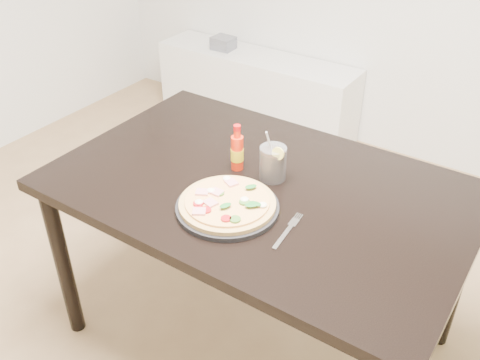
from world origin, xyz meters
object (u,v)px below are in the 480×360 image
Objects in this scene: fork at (288,230)px; media_console at (256,91)px; pizza at (227,203)px; plate at (227,207)px; cola_cup at (273,164)px; dining_table at (259,203)px; hot_sauce_bottle at (237,152)px.

fork reaches higher than media_console.
pizza reaches higher than fork.
plate is at bearing 179.14° from fork.
cola_cup reaches higher than plate.
plate is at bearing -91.97° from dining_table.
media_console is at bearing 119.84° from fork.
hot_sauce_bottle is at bearing -59.77° from media_console.
dining_table is at bearing -108.42° from cola_cup.
hot_sauce_bottle is 0.39m from fork.
media_console is (-1.22, 1.74, -0.50)m from fork.
fork is 0.13× the size of media_console.
dining_table is at bearing -17.44° from hot_sauce_bottle.
dining_table is 0.21m from pizza.
fork is at bearing -38.87° from dining_table.
hot_sauce_bottle is at bearing 162.56° from dining_table.
hot_sauce_bottle reaches higher than media_console.
plate is 1.07× the size of pizza.
plate reaches higher than dining_table.
dining_table is 8.23× the size of hot_sauce_bottle.
fork is at bearing -54.99° from media_console.
dining_table is 7.74× the size of cola_cup.
hot_sauce_bottle reaches higher than pizza.
hot_sauce_bottle is at bearing 116.73° from pizza.
hot_sauce_bottle is 0.14m from cola_cup.
pizza is at bearing 179.33° from fork.
dining_table is at bearing 135.95° from fork.
media_console is at bearing 119.84° from plate.
fork is (0.19, -0.22, -0.05)m from cola_cup.
hot_sauce_bottle reaches higher than fork.
fork is at bearing 4.31° from plate.
plate is at bearing -63.00° from hot_sauce_bottle.
plate is at bearing -60.16° from media_console.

